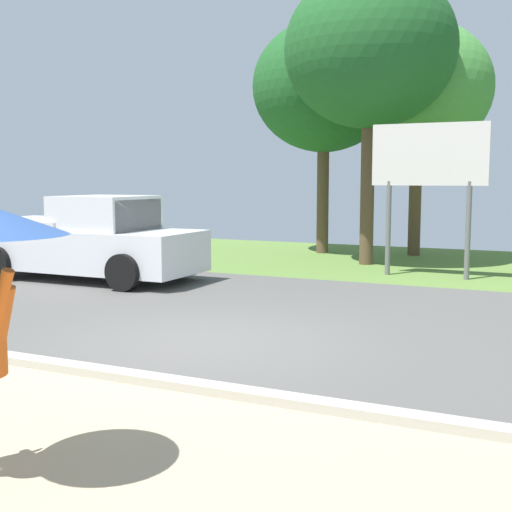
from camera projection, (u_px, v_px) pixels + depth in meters
The scene contains 6 objects.
ground_plane at pixel (288, 307), 11.94m from camera, with size 40.00×22.00×0.20m.
pickup_truck at pixel (89, 241), 14.88m from camera, with size 5.20×2.28×1.88m.
roadside_billboard at pixel (429, 166), 15.00m from camera, with size 2.60×0.12×3.50m.
tree_left_far at pixel (418, 90), 19.10m from camera, with size 4.22×4.22×6.75m.
tree_center_back at pixel (324, 87), 19.72m from camera, with size 4.27×4.27×6.93m.
tree_right_far at pixel (370, 50), 16.95m from camera, with size 4.40×4.40×7.54m.
Camera 1 is at (4.43, -7.96, 2.25)m, focal length 46.54 mm.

